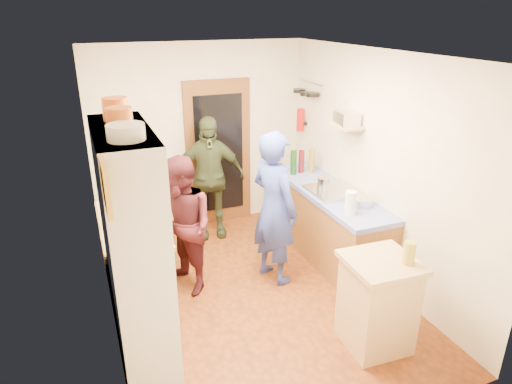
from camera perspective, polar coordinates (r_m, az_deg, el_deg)
floor at (r=5.28m, az=-0.43°, el=-12.56°), size 3.00×4.00×0.02m
ceiling at (r=4.37m, az=-0.53°, el=17.05°), size 3.00×4.00×0.02m
wall_back at (r=6.49m, az=-6.99°, el=6.74°), size 3.00×0.02×2.60m
wall_front at (r=3.09m, az=13.54°, el=-11.76°), size 3.00×0.02×2.60m
wall_left at (r=4.39m, az=-19.15°, el=-1.85°), size 0.02×4.00×2.60m
wall_right at (r=5.37m, az=14.72°, el=2.94°), size 0.02×4.00×2.60m
door_frame at (r=6.59m, az=-4.70°, el=4.80°), size 0.95×0.06×2.10m
door_glass at (r=6.56m, az=-4.61°, el=4.72°), size 0.70×0.02×1.70m
hutch_body at (r=3.77m, az=-14.74°, el=-8.77°), size 0.40×1.20×2.20m
hutch_top_shelf at (r=3.37m, az=-16.50°, el=7.28°), size 0.40×1.14×0.04m
plate_stack at (r=3.04m, az=-15.97°, el=7.22°), size 0.24×0.24×0.10m
orange_pot_a at (r=3.37m, az=-16.71°, el=8.90°), size 0.18×0.18×0.15m
orange_pot_b at (r=3.64m, az=-17.20°, el=9.91°), size 0.19×0.19×0.17m
left_counter_base at (r=5.20m, az=-14.88°, el=-8.36°), size 0.60×1.40×0.85m
left_counter_top at (r=4.99m, az=-15.37°, el=-3.88°), size 0.64×1.44×0.05m
toaster at (r=4.51m, az=-14.06°, el=-5.16°), size 0.24×0.18×0.16m
kettle at (r=4.86m, az=-15.97°, el=-3.07°), size 0.20×0.20×0.19m
orange_bowl at (r=5.06m, az=-14.70°, el=-2.61°), size 0.23×0.23×0.08m
chopping_board at (r=5.52m, az=-16.00°, el=-0.99°), size 0.31×0.23×0.02m
right_counter_base at (r=5.92m, az=8.66°, el=-3.98°), size 0.60×2.20×0.84m
right_counter_top at (r=5.74m, az=8.91°, el=0.07°), size 0.62×2.22×0.06m
hob at (r=5.63m, az=9.57°, el=0.11°), size 0.55×0.58×0.04m
pot_on_hob at (r=5.65m, az=8.69°, el=1.19°), size 0.21×0.21×0.13m
bottle_a at (r=6.16m, az=4.70°, el=3.71°), size 0.10×0.10×0.33m
bottle_b at (r=6.23m, az=5.69°, el=3.80°), size 0.08×0.08×0.31m
bottle_c at (r=6.25m, az=6.97°, el=3.88°), size 0.09×0.09×0.33m
paper_towel at (r=5.04m, az=11.72°, el=-1.34°), size 0.14×0.14×0.26m
mixing_bowl at (r=5.32m, az=13.02°, el=-1.17°), size 0.31×0.31×0.09m
island_base at (r=4.49m, az=14.89°, el=-13.52°), size 0.57×0.57×0.86m
island_top at (r=4.25m, az=15.48°, el=-8.50°), size 0.65×0.65×0.05m
cutting_board at (r=4.26m, az=14.56°, el=-8.21°), size 0.36×0.30×0.02m
oil_jar at (r=4.20m, az=18.62°, el=-7.22°), size 0.11×0.11×0.21m
pan_rail at (r=6.43m, az=6.90°, el=13.43°), size 0.02×0.65×0.02m
pan_hang_a at (r=6.27m, az=7.12°, el=12.00°), size 0.18×0.18×0.05m
pan_hang_b at (r=6.44m, az=6.25°, el=12.13°), size 0.16×0.16×0.05m
pan_hang_c at (r=6.62m, az=5.43°, el=12.50°), size 0.17×0.17×0.05m
wall_shelf at (r=5.54m, az=11.21°, el=8.13°), size 0.26×0.42×0.03m
radio at (r=5.52m, az=11.28°, el=9.04°), size 0.26×0.33×0.15m
ext_bracket at (r=6.70m, az=6.02°, el=8.57°), size 0.06×0.10×0.04m
fire_extinguisher at (r=6.66m, az=5.58°, el=8.95°), size 0.11×0.11×0.32m
picture_frame at (r=2.68m, az=-18.23°, el=0.46°), size 0.03×0.25×0.30m
person_hob at (r=5.14m, az=2.78°, el=-2.06°), size 0.62×0.76×1.79m
person_left at (r=5.07m, az=-9.11°, el=-4.07°), size 0.82×0.92×1.57m
person_back at (r=6.22m, az=-5.84°, el=1.78°), size 1.05×0.56×1.70m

